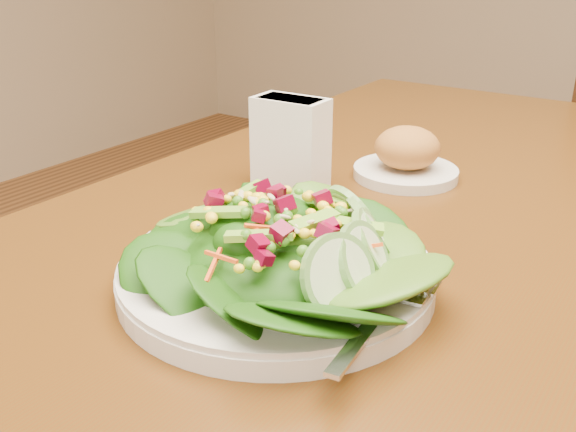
{
  "coord_description": "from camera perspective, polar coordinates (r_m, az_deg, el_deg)",
  "views": [
    {
      "loc": [
        0.22,
        -0.68,
        1.05
      ],
      "look_at": [
        -0.09,
        -0.22,
        0.81
      ],
      "focal_mm": 40.0,
      "sensor_mm": 36.0,
      "label": 1
    }
  ],
  "objects": [
    {
      "name": "bread_plate",
      "position": [
        0.89,
        10.5,
        5.16
      ],
      "size": [
        0.14,
        0.14,
        0.07
      ],
      "color": "silver",
      "rests_on": "dining_table"
    },
    {
      "name": "salad_plate",
      "position": [
        0.59,
        -0.28,
        -3.69
      ],
      "size": [
        0.3,
        0.3,
        0.09
      ],
      "rotation": [
        0.0,
        0.0,
        -0.09
      ],
      "color": "silver",
      "rests_on": "dining_table"
    },
    {
      "name": "napkin_holder",
      "position": [
        0.82,
        0.23,
        6.6
      ],
      "size": [
        0.09,
        0.05,
        0.12
      ],
      "rotation": [
        0.0,
        0.0,
        0.03
      ],
      "color": "white",
      "rests_on": "dining_table"
    },
    {
      "name": "dining_table",
      "position": [
        0.82,
        14.26,
        -6.85
      ],
      "size": [
        0.9,
        1.4,
        0.75
      ],
      "color": "#4A2409",
      "rests_on": "ground_plane"
    }
  ]
}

